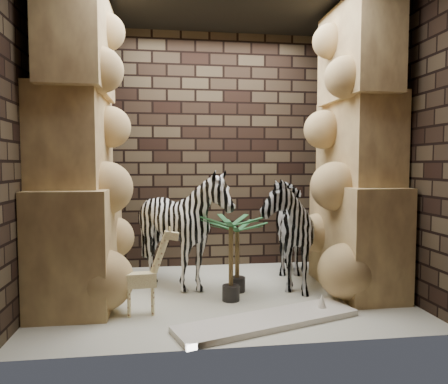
{
  "coord_description": "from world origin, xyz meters",
  "views": [
    {
      "loc": [
        -0.56,
        -4.15,
        1.32
      ],
      "look_at": [
        0.04,
        0.15,
        1.03
      ],
      "focal_mm": 33.6,
      "sensor_mm": 36.0,
      "label": 1
    }
  ],
  "objects": [
    {
      "name": "wall_left",
      "position": [
        -1.75,
        0.0,
        1.5
      ],
      "size": [
        0.0,
        3.0,
        3.0
      ],
      "primitive_type": "plane",
      "rotation": [
        1.57,
        0.0,
        1.57
      ],
      "color": "black",
      "rests_on": "ground"
    },
    {
      "name": "zebra_left",
      "position": [
        -0.39,
        0.24,
        0.58
      ],
      "size": [
        1.13,
        1.35,
        1.15
      ],
      "primitive_type": "imported",
      "rotation": [
        0.0,
        0.0,
        -0.08
      ],
      "color": "white",
      "rests_on": "floor"
    },
    {
      "name": "rock_pillar_left",
      "position": [
        -1.4,
        0.0,
        1.5
      ],
      "size": [
        0.68,
        1.3,
        3.0
      ],
      "primitive_type": null,
      "color": "#E3C47C",
      "rests_on": "floor"
    },
    {
      "name": "surfboard",
      "position": [
        0.27,
        -0.84,
        0.03
      ],
      "size": [
        1.65,
        0.88,
        0.05
      ],
      "primitive_type": "cube",
      "rotation": [
        0.0,
        0.0,
        0.32
      ],
      "color": "white",
      "rests_on": "floor"
    },
    {
      "name": "floor",
      "position": [
        0.0,
        0.0,
        0.0
      ],
      "size": [
        3.5,
        3.5,
        0.0
      ],
      "primitive_type": "plane",
      "color": "beige",
      "rests_on": "ground"
    },
    {
      "name": "wall_front",
      "position": [
        0.0,
        -1.25,
        1.5
      ],
      "size": [
        3.5,
        0.0,
        3.5
      ],
      "primitive_type": "plane",
      "rotation": [
        -1.57,
        0.0,
        0.0
      ],
      "color": "black",
      "rests_on": "ground"
    },
    {
      "name": "rock_pillar_right",
      "position": [
        1.42,
        0.0,
        1.5
      ],
      "size": [
        0.58,
        1.25,
        3.0
      ],
      "primitive_type": null,
      "color": "#E3C47C",
      "rests_on": "floor"
    },
    {
      "name": "wall_back",
      "position": [
        0.0,
        1.25,
        1.5
      ],
      "size": [
        3.5,
        0.0,
        3.5
      ],
      "primitive_type": "plane",
      "rotation": [
        1.57,
        0.0,
        0.0
      ],
      "color": "black",
      "rests_on": "ground"
    },
    {
      "name": "zebra_right",
      "position": [
        0.71,
        0.28,
        0.7
      ],
      "size": [
        0.78,
        1.26,
        1.4
      ],
      "primitive_type": "imported",
      "rotation": [
        0.0,
        0.0,
        -0.13
      ],
      "color": "white",
      "rests_on": "floor"
    },
    {
      "name": "wall_right",
      "position": [
        1.75,
        0.0,
        1.5
      ],
      "size": [
        0.0,
        3.0,
        3.0
      ],
      "primitive_type": "plane",
      "rotation": [
        1.57,
        0.0,
        -1.57
      ],
      "color": "black",
      "rests_on": "ground"
    },
    {
      "name": "giraffe_toy",
      "position": [
        -0.79,
        -0.48,
        0.4
      ],
      "size": [
        0.42,
        0.16,
        0.79
      ],
      "primitive_type": null,
      "rotation": [
        0.0,
        0.0,
        0.07
      ],
      "color": "#FFEDA7",
      "rests_on": "floor"
    },
    {
      "name": "palm_back",
      "position": [
        0.05,
        -0.21,
        0.42
      ],
      "size": [
        0.36,
        0.36,
        0.84
      ],
      "primitive_type": null,
      "color": "#1A4722",
      "rests_on": "floor"
    },
    {
      "name": "palm_front",
      "position": [
        0.16,
        0.07,
        0.37
      ],
      "size": [
        0.36,
        0.36,
        0.74
      ],
      "primitive_type": null,
      "color": "#1A4722",
      "rests_on": "floor"
    }
  ]
}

